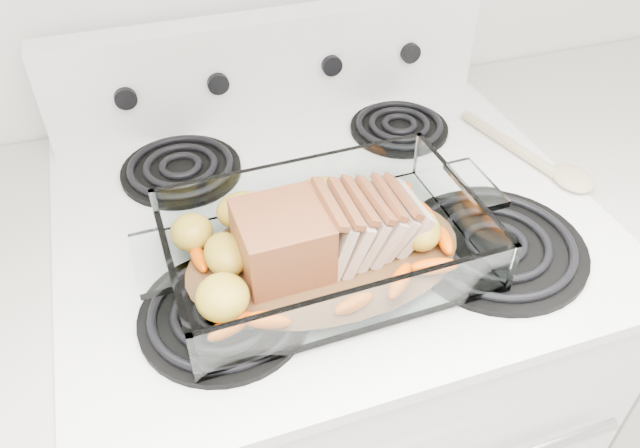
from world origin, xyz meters
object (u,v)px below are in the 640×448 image
object	(u,v)px
counter_right	(604,308)
baking_dish	(325,249)
electric_range	(325,385)
pork_roast	(314,235)

from	to	relation	value
counter_right	baking_dish	world-z (taller)	baking_dish
counter_right	electric_range	bearing A→B (deg)	179.90
electric_range	pork_roast	world-z (taller)	electric_range
baking_dish	pork_roast	bearing A→B (deg)	178.72
electric_range	counter_right	xyz separation A→B (m)	(0.66, -0.00, -0.02)
counter_right	pork_roast	distance (m)	0.90
electric_range	baking_dish	xyz separation A→B (m)	(-0.04, -0.11, 0.48)
electric_range	pork_roast	bearing A→B (deg)	-116.55
baking_dish	pork_roast	size ratio (longest dim) A/B	1.62
counter_right	baking_dish	size ratio (longest dim) A/B	2.31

